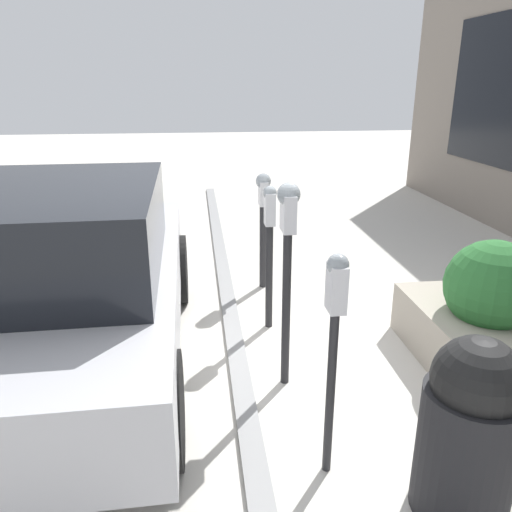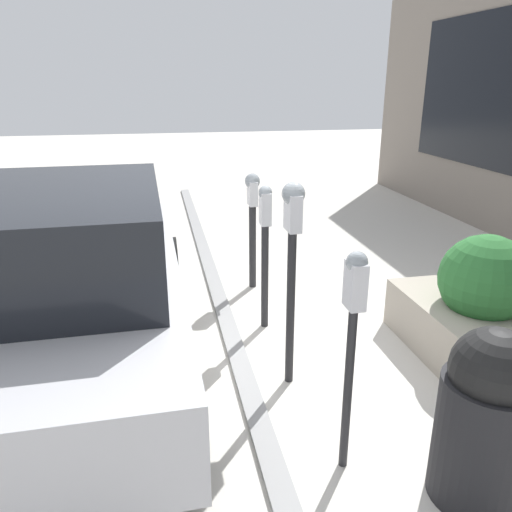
{
  "view_description": "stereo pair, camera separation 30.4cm",
  "coord_description": "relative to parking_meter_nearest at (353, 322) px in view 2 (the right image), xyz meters",
  "views": [
    {
      "loc": [
        -3.84,
        0.37,
        2.26
      ],
      "look_at": [
        0.0,
        -0.09,
        0.91
      ],
      "focal_mm": 35.0,
      "sensor_mm": 36.0,
      "label": 1
    },
    {
      "loc": [
        -3.79,
        0.67,
        2.26
      ],
      "look_at": [
        0.0,
        -0.09,
        0.91
      ],
      "focal_mm": 35.0,
      "sensor_mm": 36.0,
      "label": 2
    }
  ],
  "objects": [
    {
      "name": "parking_meter_middle",
      "position": [
        1.93,
        0.08,
        -0.09
      ],
      "size": [
        0.15,
        0.12,
        1.39
      ],
      "color": "#232326",
      "rests_on": "ground_plane"
    },
    {
      "name": "curb_strip",
      "position": [
        1.44,
        0.44,
        -0.97
      ],
      "size": [
        13.97,
        0.16,
        0.04
      ],
      "color": "gray",
      "rests_on": "ground_plane"
    },
    {
      "name": "ground_plane",
      "position": [
        1.44,
        0.36,
        -0.99
      ],
      "size": [
        40.0,
        40.0,
        0.0
      ],
      "primitive_type": "plane",
      "color": "beige"
    },
    {
      "name": "parking_meter_nearest",
      "position": [
        0.0,
        0.0,
        0.0
      ],
      "size": [
        0.14,
        0.12,
        1.41
      ],
      "color": "#232326",
      "rests_on": "ground_plane"
    },
    {
      "name": "parking_meter_second",
      "position": [
        0.96,
        0.09,
        0.16
      ],
      "size": [
        0.2,
        0.17,
        1.6
      ],
      "color": "#232326",
      "rests_on": "ground_plane"
    },
    {
      "name": "trash_bin",
      "position": [
        -0.37,
        -0.66,
        -0.46
      ],
      "size": [
        0.52,
        0.52,
        1.06
      ],
      "color": "black",
      "rests_on": "ground_plane"
    },
    {
      "name": "parking_meter_fourth",
      "position": [
        2.92,
        0.0,
        -0.09
      ],
      "size": [
        0.2,
        0.17,
        1.32
      ],
      "color": "#232326",
      "rests_on": "ground_plane"
    },
    {
      "name": "parked_car_front",
      "position": [
        1.37,
        1.89,
        -0.18
      ],
      "size": [
        3.95,
        2.05,
        1.56
      ],
      "rotation": [
        0.0,
        0.0,
        0.02
      ],
      "color": "#B7B7BC",
      "rests_on": "ground_plane"
    },
    {
      "name": "planter_box",
      "position": [
        1.04,
        -1.6,
        -0.58
      ],
      "size": [
        1.47,
        1.01,
        1.08
      ],
      "color": "#A39989",
      "rests_on": "ground_plane"
    }
  ]
}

